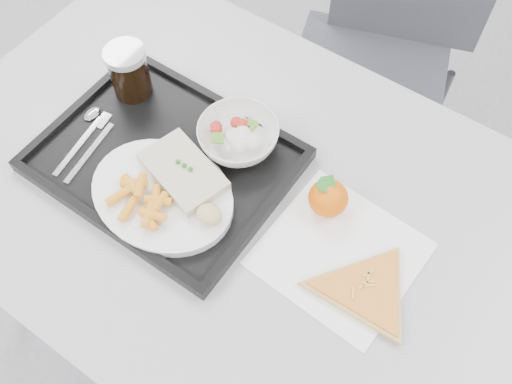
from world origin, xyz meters
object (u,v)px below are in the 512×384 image
at_px(salad_bowl, 238,136).
at_px(table, 236,207).
at_px(tray, 165,161).
at_px(chair, 386,40).
at_px(tangerine, 328,198).
at_px(dinner_plate, 163,195).
at_px(pizza_slice, 366,290).
at_px(cola_glass, 129,71).

bearing_deg(salad_bowl, table, -59.15).
relative_size(tray, salad_bowl, 2.96).
bearing_deg(chair, tangerine, -74.57).
height_order(dinner_plate, salad_bowl, salad_bowl).
xyz_separation_m(chair, pizza_slice, (0.32, -0.76, 0.22)).
xyz_separation_m(table, dinner_plate, (-0.09, -0.09, 0.09)).
bearing_deg(cola_glass, dinner_plate, -37.62).
bearing_deg(dinner_plate, tangerine, 32.34).
height_order(table, dinner_plate, dinner_plate).
relative_size(salad_bowl, pizza_slice, 0.50).
relative_size(chair, tangerine, 10.13).
relative_size(tray, cola_glass, 4.17).
xyz_separation_m(salad_bowl, cola_glass, (-0.25, -0.01, 0.03)).
bearing_deg(pizza_slice, salad_bowl, 160.80).
height_order(cola_glass, tangerine, cola_glass).
xyz_separation_m(cola_glass, tangerine, (0.46, -0.00, -0.04)).
height_order(chair, salad_bowl, chair).
bearing_deg(tray, cola_glass, 148.89).
bearing_deg(tangerine, salad_bowl, 175.08).
relative_size(table, chair, 1.29).
bearing_deg(chair, cola_glass, -112.94).
distance_m(tangerine, pizza_slice, 0.17).
xyz_separation_m(table, tray, (-0.14, -0.03, 0.08)).
bearing_deg(table, chair, 91.82).
distance_m(cola_glass, tangerine, 0.46).
distance_m(cola_glass, pizza_slice, 0.60).
bearing_deg(cola_glass, tangerine, -0.58).
height_order(table, tangerine, tangerine).
height_order(tray, cola_glass, cola_glass).
relative_size(chair, salad_bowl, 6.11).
xyz_separation_m(dinner_plate, tangerine, (0.25, 0.16, 0.01)).
bearing_deg(cola_glass, table, -12.69).
bearing_deg(salad_bowl, cola_glass, -177.01).
height_order(tray, pizza_slice, tray).
bearing_deg(tray, chair, 81.00).
distance_m(table, cola_glass, 0.34).
xyz_separation_m(tangerine, pizza_slice, (0.14, -0.10, -0.02)).
relative_size(table, dinner_plate, 4.44).
bearing_deg(dinner_plate, salad_bowl, 76.71).
bearing_deg(salad_bowl, chair, 87.74).
xyz_separation_m(table, cola_glass, (-0.30, 0.07, 0.14)).
xyz_separation_m(table, salad_bowl, (-0.05, 0.08, 0.11)).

